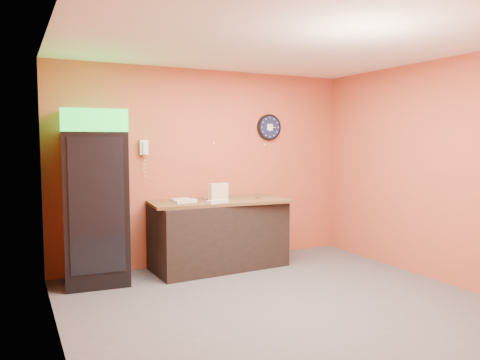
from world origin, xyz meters
TOP-DOWN VIEW (x-y plane):
  - floor at (0.00, 0.00)m, footprint 4.50×4.50m
  - back_wall at (0.00, 2.00)m, footprint 4.50×0.02m
  - left_wall at (-2.25, 0.00)m, footprint 0.02×4.00m
  - right_wall at (2.25, 0.00)m, footprint 0.02×4.00m
  - ceiling at (0.00, 0.00)m, footprint 4.50×4.00m
  - beverage_cooler at (-1.66, 1.60)m, footprint 0.82×0.83m
  - prep_counter at (-0.00, 1.59)m, footprint 1.87×0.89m
  - wall_clock at (1.02, 1.97)m, footprint 0.40×0.06m
  - wall_phone at (-0.95, 1.95)m, footprint 0.11×0.10m
  - butcher_paper at (-0.00, 1.59)m, footprint 1.97×0.99m
  - sub_roll_stack at (-0.02, 1.57)m, footprint 0.29×0.14m
  - wrapped_sandwich_left at (-0.53, 1.50)m, footprint 0.32×0.18m
  - wrapped_sandwich_mid at (-0.16, 1.28)m, footprint 0.31×0.18m
  - wrapped_sandwich_right at (-0.53, 1.72)m, footprint 0.27×0.15m
  - kitchen_tool at (-0.02, 1.73)m, footprint 0.06×0.06m

SIDE VIEW (x-z plane):
  - floor at x=0.00m, z-range 0.00..0.00m
  - prep_counter at x=0.00m, z-range 0.00..0.92m
  - butcher_paper at x=0.00m, z-range 0.92..0.96m
  - wrapped_sandwich_right at x=-0.53m, z-range 0.96..0.99m
  - wrapped_sandwich_mid at x=-0.16m, z-range 0.96..1.00m
  - wrapped_sandwich_left at x=-0.53m, z-range 0.96..1.00m
  - kitchen_tool at x=-0.02m, z-range 0.96..1.02m
  - beverage_cooler at x=-1.66m, z-range -0.02..2.13m
  - sub_roll_stack at x=-0.02m, z-range 0.96..1.19m
  - back_wall at x=0.00m, z-range 0.00..2.80m
  - left_wall at x=-2.25m, z-range 0.00..2.80m
  - right_wall at x=2.25m, z-range 0.00..2.80m
  - wall_phone at x=-0.95m, z-range 1.59..1.79m
  - wall_clock at x=1.02m, z-range 1.79..2.19m
  - ceiling at x=0.00m, z-range 2.79..2.81m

